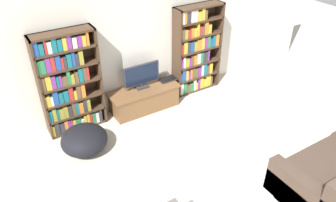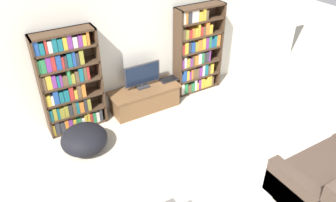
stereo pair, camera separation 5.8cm
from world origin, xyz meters
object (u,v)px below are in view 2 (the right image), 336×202
(bookshelf_left, at_px, (68,83))
(television, at_px, (142,75))
(bookshelf_right, at_px, (196,51))
(tv_stand, at_px, (145,98))
(beanbag_ottoman, at_px, (84,139))
(laptop, at_px, (168,79))

(bookshelf_left, xyz_separation_m, television, (1.33, -0.06, -0.20))
(bookshelf_left, bearing_deg, bookshelf_right, 0.01)
(tv_stand, bearing_deg, beanbag_ottoman, -157.83)
(beanbag_ottoman, bearing_deg, television, 24.52)
(tv_stand, xyz_separation_m, television, (0.00, 0.07, 0.47))
(bookshelf_right, relative_size, laptop, 5.20)
(television, distance_m, beanbag_ottoman, 1.59)
(tv_stand, xyz_separation_m, beanbag_ottoman, (-1.38, -0.56, -0.01))
(television, bearing_deg, tv_stand, -90.00)
(tv_stand, height_order, beanbag_ottoman, tv_stand)
(laptop, bearing_deg, beanbag_ottoman, -162.04)
(laptop, bearing_deg, tv_stand, -173.28)
(television, height_order, beanbag_ottoman, television)
(bookshelf_left, relative_size, bookshelf_right, 1.00)
(bookshelf_right, relative_size, beanbag_ottoman, 2.40)
(laptop, height_order, beanbag_ottoman, laptop)
(bookshelf_left, distance_m, beanbag_ottoman, 0.97)
(bookshelf_right, xyz_separation_m, beanbag_ottoman, (-2.62, -0.69, -0.65))
(bookshelf_right, bearing_deg, television, -177.03)
(tv_stand, bearing_deg, bookshelf_right, 6.06)
(bookshelf_right, distance_m, television, 1.25)
(tv_stand, height_order, television, television)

